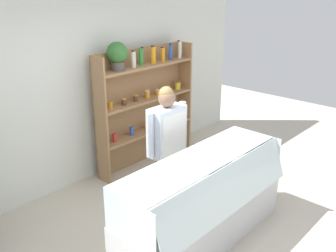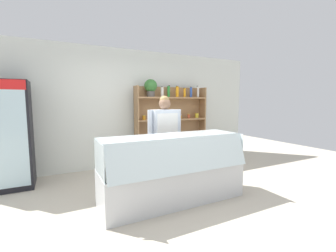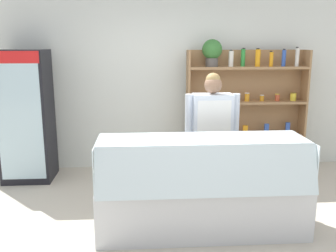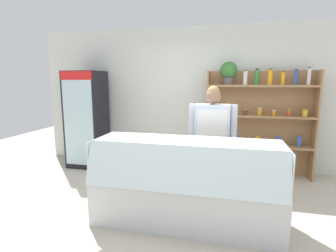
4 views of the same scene
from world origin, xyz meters
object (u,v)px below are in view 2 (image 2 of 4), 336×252
at_px(shelving_unit, 168,117).
at_px(shop_clerk, 165,132).
at_px(drinks_fridge, 9,135).
at_px(deli_display_case, 173,181).

distance_m(shelving_unit, shop_clerk, 1.34).
bearing_deg(drinks_fridge, shelving_unit, 3.68).
distance_m(deli_display_case, shop_clerk, 1.03).
relative_size(deli_display_case, shop_clerk, 1.34).
xyz_separation_m(shelving_unit, shop_clerk, (-0.65, -1.15, -0.18)).
bearing_deg(drinks_fridge, shop_clerk, -20.72).
relative_size(shelving_unit, shop_clerk, 1.25).
bearing_deg(deli_display_case, shelving_unit, 64.93).
xyz_separation_m(drinks_fridge, shop_clerk, (2.51, -0.95, 0.02)).
bearing_deg(deli_display_case, drinks_fridge, 142.92).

